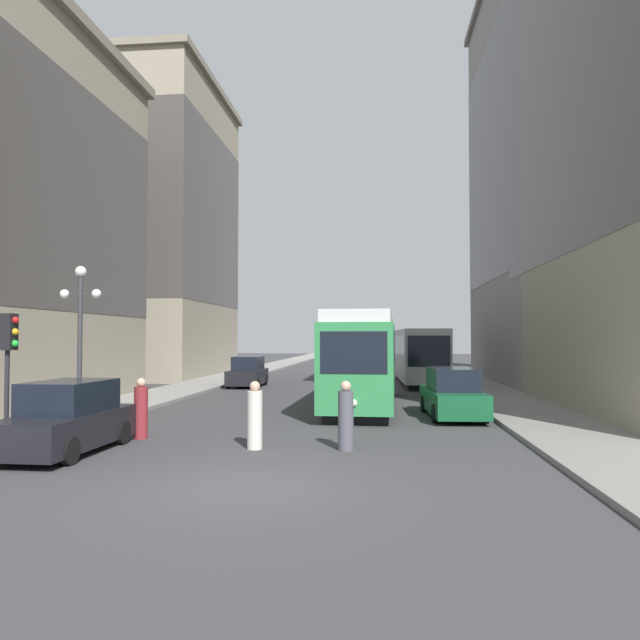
{
  "coord_description": "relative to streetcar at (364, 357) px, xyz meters",
  "views": [
    {
      "loc": [
        2.62,
        -11.25,
        2.91
      ],
      "look_at": [
        0.58,
        8.7,
        3.54
      ],
      "focal_mm": 32.79,
      "sensor_mm": 36.0,
      "label": 1
    }
  ],
  "objects": [
    {
      "name": "ground_plane",
      "position": [
        -1.94,
        -13.91,
        -2.1
      ],
      "size": [
        200.0,
        200.0,
        0.0
      ],
      "primitive_type": "plane",
      "color": "#38383A"
    },
    {
      "name": "sidewalk_left",
      "position": [
        -10.19,
        26.09,
        -2.03
      ],
      "size": [
        3.32,
        120.0,
        0.15
      ],
      "primitive_type": "cube",
      "color": "gray",
      "rests_on": "ground"
    },
    {
      "name": "sidewalk_right",
      "position": [
        6.3,
        26.09,
        -2.03
      ],
      "size": [
        3.32,
        120.0,
        0.15
      ],
      "primitive_type": "cube",
      "color": "gray",
      "rests_on": "ground"
    },
    {
      "name": "streetcar",
      "position": [
        0.0,
        0.0,
        0.0
      ],
      "size": [
        2.96,
        12.21,
        3.89
      ],
      "rotation": [
        0.0,
        0.0,
        -0.03
      ],
      "color": "black",
      "rests_on": "ground"
    },
    {
      "name": "transit_bus",
      "position": [
        3.16,
        12.81,
        -0.15
      ],
      "size": [
        2.95,
        11.72,
        3.45
      ],
      "rotation": [
        0.0,
        0.0,
        0.03
      ],
      "color": "black",
      "rests_on": "ground"
    },
    {
      "name": "parked_car_left_near",
      "position": [
        -7.23,
        9.44,
        -1.26
      ],
      "size": [
        1.95,
        4.26,
        1.82
      ],
      "rotation": [
        0.0,
        0.0,
        0.02
      ],
      "color": "black",
      "rests_on": "ground"
    },
    {
      "name": "parked_car_left_mid",
      "position": [
        -7.23,
        -10.97,
        -1.26
      ],
      "size": [
        1.94,
        4.34,
        1.82
      ],
      "rotation": [
        0.0,
        0.0,
        -0.02
      ],
      "color": "black",
      "rests_on": "ground"
    },
    {
      "name": "parked_car_right_far",
      "position": [
        3.35,
        -3.2,
        -1.26
      ],
      "size": [
        2.08,
        4.96,
        1.82
      ],
      "rotation": [
        0.0,
        0.0,
        3.2
      ],
      "color": "black",
      "rests_on": "ground"
    },
    {
      "name": "pedestrian_crossing_near",
      "position": [
        -6.23,
        -8.76,
        -1.28
      ],
      "size": [
        0.39,
        0.39,
        1.75
      ],
      "rotation": [
        0.0,
        0.0,
        5.57
      ],
      "color": "maroon",
      "rests_on": "ground"
    },
    {
      "name": "pedestrian_crossing_far",
      "position": [
        -2.6,
        -9.99,
        -1.27
      ],
      "size": [
        0.4,
        0.4,
        1.78
      ],
      "rotation": [
        0.0,
        0.0,
        2.73
      ],
      "color": "beige",
      "rests_on": "ground"
    },
    {
      "name": "pedestrian_on_sidewalk",
      "position": [
        -0.21,
        -9.92,
        -1.26
      ],
      "size": [
        0.4,
        0.4,
        1.8
      ],
      "rotation": [
        0.0,
        0.0,
        0.47
      ],
      "color": "#4C4C56",
      "rests_on": "ground"
    },
    {
      "name": "traffic_light_near_left",
      "position": [
        -8.91,
        -10.92,
        0.66
      ],
      "size": [
        0.47,
        0.36,
        3.4
      ],
      "color": "#232328",
      "rests_on": "sidewalk_left"
    },
    {
      "name": "lamp_post_left_near",
      "position": [
        -9.13,
        -6.87,
        1.45
      ],
      "size": [
        1.41,
        0.36,
        5.14
      ],
      "color": "#333338",
      "rests_on": "sidewalk_left"
    },
    {
      "name": "building_left_midblock",
      "position": [
        -19.0,
        18.27,
        9.49
      ],
      "size": [
        14.9,
        15.17,
        22.52
      ],
      "color": "gray",
      "rests_on": "ground"
    },
    {
      "name": "building_right_midblock",
      "position": [
        14.6,
        14.2,
        11.96
      ],
      "size": [
        13.86,
        17.5,
        27.28
      ],
      "color": "gray",
      "rests_on": "ground"
    }
  ]
}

